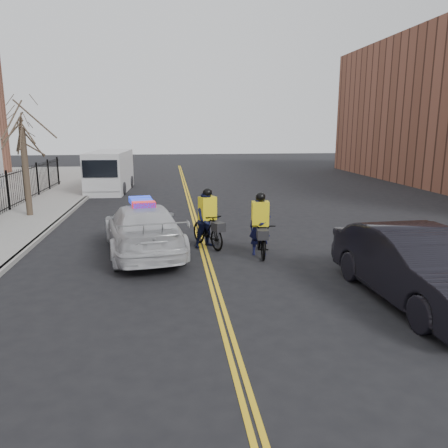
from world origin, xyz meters
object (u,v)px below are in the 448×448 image
at_px(cargo_van, 109,172).
at_px(cyclist_near, 260,233).
at_px(police_cruiser, 143,229).
at_px(cyclist_far, 208,224).
at_px(dark_sedan, 416,266).

bearing_deg(cargo_van, cyclist_near, -63.78).
bearing_deg(cyclist_near, police_cruiser, 175.12).
xyz_separation_m(cargo_van, cyclist_far, (5.20, -14.59, -0.45)).
relative_size(police_cruiser, dark_sedan, 1.11).
distance_m(police_cruiser, dark_sedan, 8.41).
bearing_deg(dark_sedan, police_cruiser, 139.64).
bearing_deg(dark_sedan, cyclist_near, 119.99).
height_order(police_cruiser, cargo_van, cargo_van).
height_order(police_cruiser, cyclist_far, cyclist_far).
bearing_deg(cargo_van, police_cruiser, -75.97).
bearing_deg(cyclist_near, cargo_van, 118.80).
xyz_separation_m(cyclist_near, cyclist_far, (-1.62, 1.13, 0.10)).
bearing_deg(cargo_van, cyclist_far, -67.61).
relative_size(police_cruiser, cyclist_far, 2.83).
distance_m(dark_sedan, cargo_van, 22.34).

